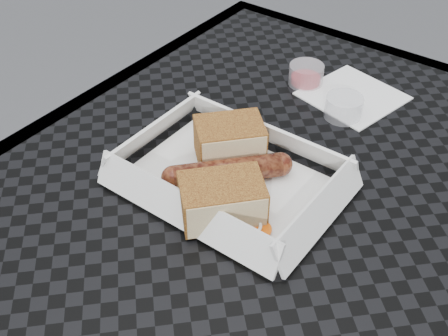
% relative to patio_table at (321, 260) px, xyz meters
% --- Properties ---
extents(patio_table, '(0.80, 0.80, 0.74)m').
position_rel_patio_table_xyz_m(patio_table, '(0.00, 0.00, 0.00)').
color(patio_table, black).
rests_on(patio_table, ground).
extents(food_tray, '(0.22, 0.15, 0.00)m').
position_rel_patio_table_xyz_m(food_tray, '(-0.12, -0.02, 0.08)').
color(food_tray, white).
rests_on(food_tray, patio_table).
extents(bratwurst, '(0.11, 0.12, 0.03)m').
position_rel_patio_table_xyz_m(bratwurst, '(-0.12, -0.02, 0.09)').
color(bratwurst, brown).
rests_on(bratwurst, food_tray).
extents(bread_near, '(0.09, 0.10, 0.05)m').
position_rel_patio_table_xyz_m(bread_near, '(-0.14, 0.01, 0.10)').
color(bread_near, '#8D5E23').
rests_on(bread_near, food_tray).
extents(bread_far, '(0.10, 0.10, 0.05)m').
position_rel_patio_table_xyz_m(bread_far, '(-0.09, -0.07, 0.10)').
color(bread_far, '#8D5E23').
rests_on(bread_far, food_tray).
extents(veg_garnish, '(0.03, 0.03, 0.00)m').
position_rel_patio_table_xyz_m(veg_garnish, '(-0.05, -0.08, 0.08)').
color(veg_garnish, '#E25609').
rests_on(veg_garnish, food_tray).
extents(napkin, '(0.14, 0.14, 0.00)m').
position_rel_patio_table_xyz_m(napkin, '(-0.09, 0.23, 0.08)').
color(napkin, white).
rests_on(napkin, patio_table).
extents(condiment_cup_sauce, '(0.05, 0.05, 0.03)m').
position_rel_patio_table_xyz_m(condiment_cup_sauce, '(-0.16, 0.22, 0.09)').
color(condiment_cup_sauce, maroon).
rests_on(condiment_cup_sauce, patio_table).
extents(condiment_cup_empty, '(0.05, 0.05, 0.03)m').
position_rel_patio_table_xyz_m(condiment_cup_empty, '(-0.08, 0.18, 0.09)').
color(condiment_cup_empty, silver).
rests_on(condiment_cup_empty, patio_table).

